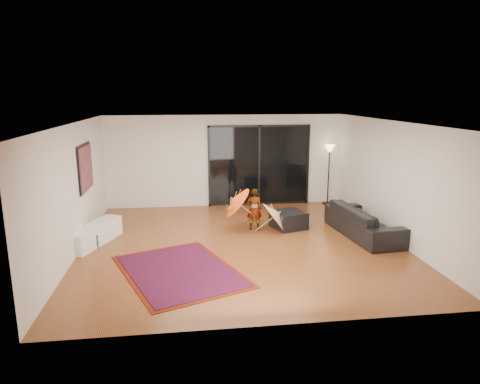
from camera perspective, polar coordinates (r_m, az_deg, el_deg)
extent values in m
plane|color=#955428|center=(9.67, 0.21, -6.93)|extent=(7.00, 7.00, 0.00)
plane|color=white|center=(9.11, 0.22, 9.25)|extent=(7.00, 7.00, 0.00)
plane|color=silver|center=(12.72, -1.91, 4.17)|extent=(7.00, 0.00, 7.00)
plane|color=silver|center=(5.97, 4.76, -6.03)|extent=(7.00, 0.00, 7.00)
plane|color=silver|center=(9.49, -21.21, 0.28)|extent=(0.00, 7.00, 7.00)
plane|color=silver|center=(10.36, 19.79, 1.39)|extent=(0.00, 7.00, 7.00)
cube|color=black|center=(12.85, 2.56, 3.58)|extent=(3.00, 0.04, 2.40)
cube|color=black|center=(12.69, 2.63, 8.78)|extent=(3.06, 0.06, 0.06)
cube|color=black|center=(13.07, 2.53, -1.51)|extent=(3.06, 0.06, 0.06)
cube|color=black|center=(12.83, 2.58, 3.56)|extent=(0.06, 0.06, 2.40)
cube|color=black|center=(10.39, -19.95, 3.10)|extent=(0.02, 1.28, 1.08)
cube|color=#205140|center=(10.39, -19.85, 3.10)|extent=(0.03, 1.18, 0.98)
cube|color=white|center=(10.13, -18.76, -5.35)|extent=(1.00, 1.67, 0.45)
cube|color=#424244|center=(10.00, -18.91, -6.06)|extent=(0.32, 0.32, 0.30)
cube|color=#5B1607|center=(8.32, -8.06, -10.41)|extent=(2.79, 3.22, 0.01)
cube|color=#610918|center=(8.32, -8.06, -10.37)|extent=(2.58, 3.02, 0.02)
imported|color=black|center=(10.54, 16.18, -3.77)|extent=(1.17, 2.47, 0.70)
cube|color=black|center=(10.80, 6.49, -3.68)|extent=(0.93, 0.93, 0.42)
cylinder|color=black|center=(13.41, 11.55, -1.45)|extent=(0.31, 0.31, 0.03)
cylinder|color=black|center=(13.23, 11.71, 1.97)|extent=(0.04, 0.04, 1.66)
cone|color=#FFD899|center=(13.10, 11.88, 5.64)|extent=(0.31, 0.31, 0.24)
imported|color=#999999|center=(10.51, 1.91, -2.31)|extent=(0.41, 0.29, 1.04)
cone|color=#F8490D|center=(10.34, -1.05, -1.35)|extent=(0.68, 0.86, 0.77)
cylinder|color=tan|center=(10.43, -1.04, -3.14)|extent=(0.40, 0.02, 0.34)
cylinder|color=tan|center=(10.31, -1.05, -0.79)|extent=(0.05, 0.02, 0.05)
cone|color=white|center=(10.49, 5.28, -2.49)|extent=(0.67, 0.86, 0.80)
cylinder|color=tan|center=(10.59, 5.24, -4.42)|extent=(0.45, 0.02, 0.35)
cylinder|color=tan|center=(10.46, 5.29, -1.89)|extent=(0.05, 0.02, 0.05)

